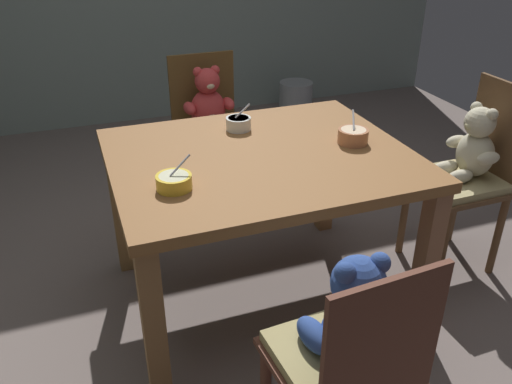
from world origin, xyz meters
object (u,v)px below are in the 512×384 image
object	(u,v)px
porridge_bowl_terracotta_near_right	(353,136)
porridge_bowl_yellow_near_left	(174,182)
metal_pail	(296,99)
teddy_chair_far_center	(210,119)
porridge_bowl_white_far_center	(238,123)
teddy_chair_near_right	(469,164)
teddy_chair_near_front	(349,343)
dining_table	(260,176)

from	to	relation	value
porridge_bowl_terracotta_near_right	porridge_bowl_yellow_near_left	distance (m)	0.80
porridge_bowl_terracotta_near_right	metal_pail	distance (m)	2.38
teddy_chair_far_center	porridge_bowl_white_far_center	distance (m)	0.66
teddy_chair_near_right	porridge_bowl_yellow_near_left	distance (m)	1.42
porridge_bowl_yellow_near_left	metal_pail	xyz separation A→B (m)	(1.52, 2.33, -0.60)
teddy_chair_near_right	porridge_bowl_yellow_near_left	bearing A→B (deg)	3.70
teddy_chair_far_center	teddy_chair_near_front	distance (m)	1.82
teddy_chair_far_center	dining_table	bearing A→B (deg)	-2.82
dining_table	teddy_chair_far_center	size ratio (longest dim) A/B	1.35
dining_table	porridge_bowl_yellow_near_left	size ratio (longest dim) A/B	8.90
dining_table	teddy_chair_far_center	bearing A→B (deg)	87.76
teddy_chair_near_front	metal_pail	size ratio (longest dim) A/B	2.94
porridge_bowl_white_far_center	porridge_bowl_terracotta_near_right	world-z (taller)	porridge_bowl_terracotta_near_right
porridge_bowl_white_far_center	porridge_bowl_yellow_near_left	bearing A→B (deg)	-130.31
dining_table	porridge_bowl_white_far_center	bearing A→B (deg)	90.62
porridge_bowl_white_far_center	porridge_bowl_terracotta_near_right	distance (m)	0.51
dining_table	metal_pail	size ratio (longest dim) A/B	4.05
porridge_bowl_white_far_center	teddy_chair_far_center	bearing A→B (deg)	86.50
dining_table	metal_pail	distance (m)	2.47
teddy_chair_near_front	porridge_bowl_yellow_near_left	distance (m)	0.81
teddy_chair_near_right	porridge_bowl_terracotta_near_right	bearing A→B (deg)	-4.18
porridge_bowl_terracotta_near_right	metal_pail	world-z (taller)	porridge_bowl_terracotta_near_right
teddy_chair_near_front	metal_pail	bearing A→B (deg)	-25.73
dining_table	porridge_bowl_yellow_near_left	bearing A→B (deg)	-155.35
porridge_bowl_yellow_near_left	teddy_chair_far_center	bearing A→B (deg)	68.62
teddy_chair_near_front	dining_table	bearing A→B (deg)	-9.23
teddy_chair_near_front	porridge_bowl_white_far_center	size ratio (longest dim) A/B	7.26
teddy_chair_near_right	porridge_bowl_terracotta_near_right	size ratio (longest dim) A/B	6.93
teddy_chair_near_right	metal_pail	xyz separation A→B (m)	(0.11, 2.22, -0.39)
porridge_bowl_white_far_center	dining_table	bearing A→B (deg)	-89.38
dining_table	metal_pail	xyz separation A→B (m)	(1.13, 2.15, -0.47)
metal_pail	teddy_chair_near_front	bearing A→B (deg)	-111.60
teddy_chair_near_right	teddy_chair_near_front	world-z (taller)	teddy_chair_near_right
teddy_chair_far_center	porridge_bowl_yellow_near_left	world-z (taller)	teddy_chair_far_center
porridge_bowl_white_far_center	porridge_bowl_terracotta_near_right	bearing A→B (deg)	-37.44
porridge_bowl_white_far_center	metal_pail	distance (m)	2.27
dining_table	teddy_chair_near_right	world-z (taller)	teddy_chair_near_right
dining_table	porridge_bowl_terracotta_near_right	size ratio (longest dim) A/B	9.03
teddy_chair_near_right	porridge_bowl_white_far_center	size ratio (longest dim) A/B	7.68
porridge_bowl_terracotta_near_right	teddy_chair_near_front	bearing A→B (deg)	-118.88
teddy_chair_near_right	porridge_bowl_white_far_center	distance (m)	1.09
porridge_bowl_white_far_center	porridge_bowl_yellow_near_left	xyz separation A→B (m)	(-0.39, -0.46, -0.00)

